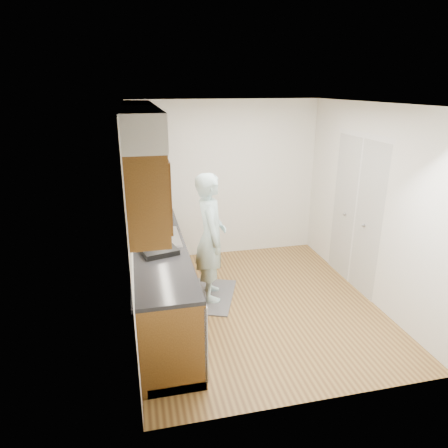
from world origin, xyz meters
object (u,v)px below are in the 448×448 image
object	(u,v)px
soap_bottle_a	(146,216)
dish_rack	(159,251)
soap_bottle_b	(163,218)
soap_bottle_c	(148,212)
soda_can	(159,220)
steel_can	(169,223)
person	(211,229)

from	to	relation	value
soap_bottle_a	dish_rack	xyz separation A→B (m)	(0.09, -0.97, -0.10)
soap_bottle_b	dish_rack	world-z (taller)	soap_bottle_b
soap_bottle_b	soap_bottle_c	xyz separation A→B (m)	(-0.18, 0.34, -0.02)
soap_bottle_c	soda_can	xyz separation A→B (m)	(0.12, -0.31, -0.02)
soda_can	soap_bottle_b	bearing A→B (deg)	-25.72
soap_bottle_a	soda_can	bearing A→B (deg)	3.73
soap_bottle_c	dish_rack	size ratio (longest dim) A/B	0.44
soda_can	dish_rack	xyz separation A→B (m)	(-0.07, -0.98, -0.03)
steel_can	soda_can	bearing A→B (deg)	130.19
soap_bottle_a	soap_bottle_c	size ratio (longest dim) A/B	1.56
soda_can	steel_can	distance (m)	0.20
dish_rack	steel_can	bearing A→B (deg)	61.58
person	soda_can	xyz separation A→B (m)	(-0.62, 0.41, 0.03)
soap_bottle_b	soda_can	xyz separation A→B (m)	(-0.06, 0.03, -0.04)
soap_bottle_a	soda_can	distance (m)	0.17
soap_bottle_c	steel_can	world-z (taller)	soap_bottle_c
soap_bottle_a	soap_bottle_b	size ratio (longest dim) A/B	1.31
soap_bottle_a	steel_can	size ratio (longest dim) A/B	2.21
person	soap_bottle_c	size ratio (longest dim) A/B	11.60
person	steel_can	bearing A→B (deg)	67.44
soda_can	person	bearing A→B (deg)	-33.32
steel_can	dish_rack	world-z (taller)	steel_can
soap_bottle_a	dish_rack	bearing A→B (deg)	-84.53
soda_can	soap_bottle_c	bearing A→B (deg)	111.34
soap_bottle_c	steel_can	distance (m)	0.52
soap_bottle_a	soap_bottle_c	xyz separation A→B (m)	(0.04, 0.32, -0.05)
soap_bottle_a	soda_can	world-z (taller)	soap_bottle_a
soap_bottle_b	steel_can	xyz separation A→B (m)	(0.07, -0.12, -0.04)
person	soap_bottle_b	world-z (taller)	person
soap_bottle_a	soap_bottle_c	distance (m)	0.32
dish_rack	soap_bottle_b	bearing A→B (deg)	67.08
soap_bottle_b	soap_bottle_c	bearing A→B (deg)	118.29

